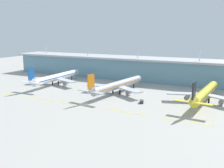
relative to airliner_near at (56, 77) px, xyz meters
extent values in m
plane|color=#A8A59E|center=(57.18, -42.89, -6.46)|extent=(600.00, 600.00, 0.00)
cube|color=#6693A8|center=(57.18, 56.81, 3.41)|extent=(280.00, 28.00, 19.73)
cube|color=#B2B2B7|center=(57.18, 56.81, 14.17)|extent=(288.00, 34.00, 1.80)
cylinder|color=silver|center=(-54.82, 51.21, 19.57)|extent=(0.90, 0.90, 9.00)
cylinder|color=silver|center=(1.18, 51.21, 19.57)|extent=(0.90, 0.90, 9.00)
cylinder|color=silver|center=(57.18, 51.21, 19.57)|extent=(0.90, 0.90, 9.00)
cylinder|color=silver|center=(113.18, 51.21, 19.57)|extent=(0.90, 0.90, 9.00)
cylinder|color=white|center=(-0.06, 1.49, 0.04)|extent=(8.15, 61.51, 5.80)
cone|color=white|center=(-1.31, 34.14, 0.04)|extent=(5.66, 4.21, 5.51)
cone|color=white|center=(1.24, -32.15, 1.24)|extent=(5.18, 6.81, 5.72)
cube|color=#19519E|center=(1.20, -31.15, 7.69)|extent=(0.95, 6.42, 9.50)
cube|color=white|center=(-4.28, -31.86, 1.04)|extent=(10.12, 3.58, 0.36)
cube|color=white|center=(6.71, -31.44, 1.04)|extent=(10.12, 3.58, 0.36)
cube|color=#B7BABF|center=(-11.88, -3.39, -1.26)|extent=(24.68, 16.04, 0.70)
cylinder|color=gray|center=(-10.73, -1.90, -4.06)|extent=(3.37, 4.62, 3.20)
cube|color=#B7BABF|center=(12.10, -2.46, -1.26)|extent=(24.88, 14.53, 0.70)
cylinder|color=gray|center=(10.85, -1.07, -4.06)|extent=(3.37, 4.62, 3.20)
cylinder|color=black|center=(-0.94, 24.48, -4.66)|extent=(0.70, 0.70, 3.60)
cylinder|color=black|center=(-3.14, -1.63, -4.66)|extent=(1.10, 1.10, 3.60)
cylinder|color=black|center=(3.26, -1.38, -4.66)|extent=(1.10, 1.10, 3.60)
cube|color=#19519E|center=(-0.06, 1.49, 0.44)|extent=(7.96, 55.39, 0.60)
cylinder|color=#ADB2BC|center=(63.23, -4.53, 0.04)|extent=(14.27, 61.99, 5.80)
cone|color=#ADB2BC|center=(67.77, 28.04, 0.04)|extent=(6.01, 4.72, 5.51)
cone|color=#ADB2BC|center=(58.56, -38.10, 1.24)|extent=(5.80, 7.24, 5.72)
cube|color=orange|center=(58.70, -37.11, 7.69)|extent=(1.58, 6.44, 9.50)
cube|color=#ADB2BC|center=(53.18, -36.84, 1.04)|extent=(10.35, 4.55, 0.36)
cube|color=#ADB2BC|center=(64.08, -38.36, 1.04)|extent=(10.35, 4.55, 0.36)
cube|color=#B7BABF|center=(50.74, -7.26, -1.26)|extent=(24.93, 12.43, 0.70)
cylinder|color=gray|center=(52.13, -6.00, -4.06)|extent=(3.79, 4.90, 3.20)
cube|color=#B7BABF|center=(74.51, -10.57, -1.26)|extent=(24.19, 17.87, 0.70)
cylinder|color=gray|center=(73.52, -8.98, -4.06)|extent=(3.79, 4.90, 3.20)
cylinder|color=black|center=(66.43, 18.41, -4.66)|extent=(0.70, 0.70, 3.60)
cylinder|color=black|center=(59.65, -7.06, -4.66)|extent=(1.10, 1.10, 3.60)
cylinder|color=black|center=(65.99, -7.95, -4.66)|extent=(1.10, 1.10, 3.60)
cube|color=orange|center=(63.23, -4.53, 0.44)|extent=(13.46, 55.87, 0.60)
cylinder|color=yellow|center=(125.48, -2.20, 0.04)|extent=(10.37, 59.84, 5.80)
cone|color=yellow|center=(127.93, 29.49, 0.04)|extent=(5.80, 4.41, 5.51)
cone|color=yellow|center=(122.96, -34.89, 1.24)|extent=(5.43, 6.99, 5.72)
cube|color=black|center=(123.04, -33.90, 7.69)|extent=(1.19, 6.43, 9.50)
cube|color=yellow|center=(117.51, -33.97, 1.04)|extent=(10.22, 3.96, 0.36)
cube|color=yellow|center=(128.48, -34.82, 1.04)|extent=(10.22, 3.96, 0.36)
cube|color=#B7BABF|center=(113.18, -5.69, -1.26)|extent=(24.93, 13.73, 0.70)
cylinder|color=gray|center=(114.49, -4.35, -4.06)|extent=(3.54, 4.73, 3.20)
cube|color=#B7BABF|center=(137.11, -7.54, -1.26)|extent=(24.52, 16.77, 0.70)
cylinder|color=gray|center=(136.02, -6.01, -4.06)|extent=(3.54, 4.73, 3.20)
cylinder|color=black|center=(127.21, 20.07, -4.66)|extent=(0.70, 0.70, 3.60)
cylinder|color=black|center=(122.06, -4.95, -4.66)|extent=(1.10, 1.10, 3.60)
cylinder|color=black|center=(128.44, -5.44, -4.66)|extent=(1.10, 1.10, 3.60)
cube|color=black|center=(125.48, -2.20, 0.44)|extent=(9.95, 53.91, 0.60)
cube|color=yellow|center=(-13.82, -46.04, -6.44)|extent=(28.00, 0.70, 0.04)
cube|color=yellow|center=(20.18, -46.04, -6.44)|extent=(28.00, 0.70, 0.04)
cube|color=yellow|center=(54.18, -46.04, -6.44)|extent=(28.00, 0.70, 0.04)
cube|color=yellow|center=(88.18, -46.04, -6.44)|extent=(28.00, 0.70, 0.04)
cube|color=yellow|center=(122.18, -46.04, -6.44)|extent=(28.00, 0.70, 0.04)
cube|color=#333842|center=(88.85, -23.28, -5.31)|extent=(3.59, 4.91, 1.40)
cylinder|color=black|center=(87.36, -22.13, -6.01)|extent=(0.60, 0.96, 0.90)
cylinder|color=black|center=(89.42, -21.49, -6.01)|extent=(0.60, 0.96, 0.90)
cylinder|color=black|center=(88.27, -25.07, -6.01)|extent=(0.60, 0.96, 0.90)
cylinder|color=black|center=(90.33, -24.43, -6.01)|extent=(0.60, 0.96, 0.90)
camera|label=1|loc=(144.29, -176.61, 39.21)|focal=40.96mm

